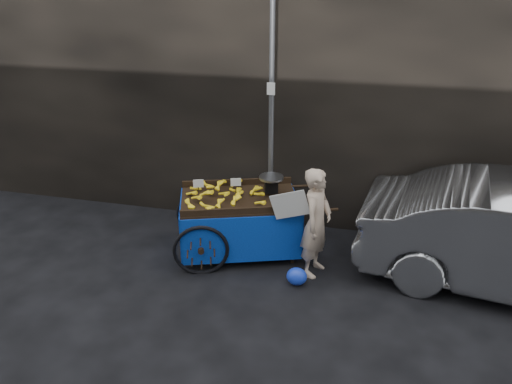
# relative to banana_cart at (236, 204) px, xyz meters

# --- Properties ---
(ground) EXTENTS (80.00, 80.00, 0.00)m
(ground) POSITION_rel_banana_cart_xyz_m (0.07, -0.53, -0.80)
(ground) COLOR black
(ground) RESTS_ON ground
(building_wall) EXTENTS (13.50, 2.00, 5.00)m
(building_wall) POSITION_rel_banana_cart_xyz_m (0.46, 2.07, 1.70)
(building_wall) COLOR black
(building_wall) RESTS_ON ground
(street_pole) EXTENTS (0.12, 0.10, 4.00)m
(street_pole) POSITION_rel_banana_cart_xyz_m (0.37, 0.77, 1.20)
(street_pole) COLOR slate
(street_pole) RESTS_ON ground
(banana_cart) EXTENTS (2.61, 1.78, 1.30)m
(banana_cart) POSITION_rel_banana_cart_xyz_m (0.00, 0.00, 0.00)
(banana_cart) COLOR black
(banana_cart) RESTS_ON ground
(vendor) EXTENTS (0.92, 0.67, 1.61)m
(vendor) POSITION_rel_banana_cart_xyz_m (1.25, -0.31, 0.00)
(vendor) COLOR #C1A78F
(vendor) RESTS_ON ground
(plastic_bag) EXTENTS (0.29, 0.23, 0.26)m
(plastic_bag) POSITION_rel_banana_cart_xyz_m (1.06, -0.68, -0.67)
(plastic_bag) COLOR blue
(plastic_bag) RESTS_ON ground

